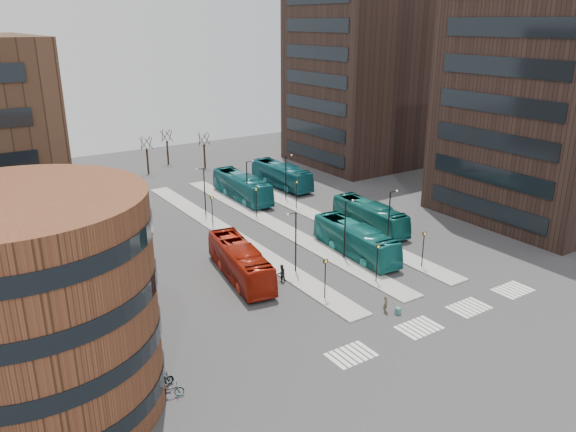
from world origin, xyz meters
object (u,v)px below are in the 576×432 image
suitcase (398,311)px  bicycle_near (169,391)px  red_bus (240,261)px  commuter_c (385,257)px  teal_bus_a (355,240)px  bicycle_far (162,382)px  teal_bus_b (242,187)px  teal_bus_d (281,175)px  traveller (386,304)px  bicycle_mid (161,380)px  commuter_b (365,260)px  commuter_a (281,273)px  teal_bus_c (370,216)px

suitcase → bicycle_near: 20.11m
red_bus → commuter_c: bearing=-12.9°
teal_bus_a → bicycle_far: size_ratio=7.35×
teal_bus_b → teal_bus_d: size_ratio=1.03×
commuter_c → traveller: bearing=-3.6°
bicycle_near → bicycle_mid: size_ratio=1.12×
traveller → bicycle_far: bearing=141.8°
teal_bus_b → commuter_b: 26.66m
red_bus → bicycle_mid: 17.44m
bicycle_near → traveller: bearing=-73.9°
commuter_a → bicycle_far: commuter_a is taller
teal_bus_d → bicycle_mid: size_ratio=7.17×
teal_bus_d → commuter_b: (-8.85, -28.90, -0.82)m
teal_bus_b → bicycle_near: bearing=-123.9°
teal_bus_b → commuter_b: bearing=-90.6°
teal_bus_c → teal_bus_d: (1.03, 20.67, 0.12)m
red_bus → teal_bus_b: teal_bus_b is taller
teal_bus_d → commuter_a: (-17.38, -26.92, -0.85)m
suitcase → teal_bus_d: teal_bus_d is taller
traveller → teal_bus_d: bearing=33.7°
commuter_a → commuter_c: size_ratio=0.97×
commuter_c → bicycle_near: (-25.96, -7.86, -0.38)m
teal_bus_a → bicycle_near: size_ratio=6.23×
bicycle_near → bicycle_mid: (0.00, 1.38, 0.01)m
suitcase → bicycle_near: bicycle_near is taller
suitcase → bicycle_mid: 20.17m
teal_bus_c → traveller: bearing=-124.9°
teal_bus_d → teal_bus_a: bearing=-107.6°
commuter_b → teal_bus_a: bearing=-32.2°
teal_bus_c → bicycle_mid: bearing=-151.7°
teal_bus_c → commuter_b: teal_bus_c is taller
suitcase → commuter_b: commuter_b is taller
bicycle_near → teal_bus_b: bearing=-21.2°
red_bus → teal_bus_b: 24.93m
teal_bus_c → bicycle_mid: (-31.72, -15.29, -1.07)m
teal_bus_a → teal_bus_d: bearing=77.2°
bicycle_near → bicycle_far: size_ratio=1.18×
commuter_b → bicycle_mid: bearing=97.7°
bicycle_mid → traveller: bearing=-88.1°
commuter_b → bicycle_far: commuter_b is taller
teal_bus_a → teal_bus_b: bearing=94.3°
teal_bus_b → commuter_c: size_ratio=7.10×
commuter_c → bicycle_mid: commuter_c is taller
teal_bus_c → bicycle_far: size_ratio=7.05×
teal_bus_d → bicycle_far: teal_bus_d is taller
suitcase → teal_bus_b: size_ratio=0.04×
teal_bus_b → commuter_c: bearing=-86.2°
suitcase → red_bus: (-7.49, 13.50, 1.37)m
commuter_c → bicycle_mid: (-25.96, -6.48, -0.37)m
teal_bus_b → teal_bus_d: (7.88, 2.27, -0.04)m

